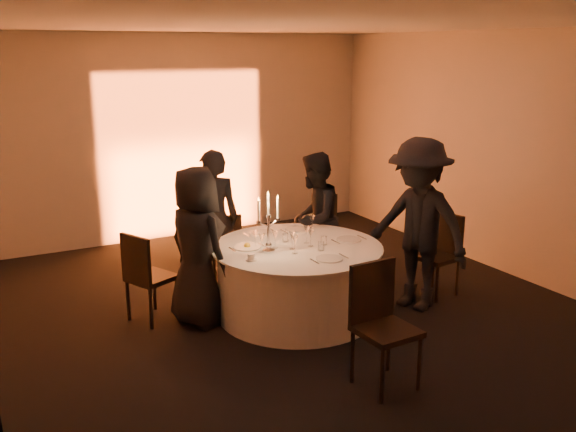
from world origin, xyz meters
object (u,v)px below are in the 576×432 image
chair_right (441,249)px  guest_back_right (314,219)px  candelabra (268,231)px  chair_left (145,273)px  guest_back_left (213,219)px  banquet_table (297,281)px  guest_left (197,247)px  coffee_cup (251,257)px  guest_right (418,225)px  chair_back_left (225,243)px  chair_back_right (322,229)px  chair_front (380,317)px

chair_right → guest_back_right: bearing=-141.7°
chair_right → candelabra: size_ratio=1.49×
chair_left → guest_back_left: (1.03, 0.65, 0.29)m
banquet_table → chair_right: chair_right is taller
chair_left → guest_left: guest_left is taller
chair_left → coffee_cup: (0.84, -0.78, 0.26)m
guest_left → guest_right: guest_right is taller
guest_left → coffee_cup: bearing=-159.0°
chair_back_left → chair_right: 2.57m
guest_back_left → candelabra: 1.29m
chair_back_right → guest_back_left: guest_back_left is taller
guest_back_left → chair_right: bearing=165.2°
coffee_cup → candelabra: bearing=30.2°
guest_back_left → guest_right: guest_right is taller
chair_front → guest_left: size_ratio=0.64×
chair_right → chair_front: bearing=-62.7°
banquet_table → guest_back_right: (0.67, 0.78, 0.41)m
chair_front → guest_back_left: (-0.35, 2.83, 0.23)m
chair_back_left → guest_left: 1.34m
chair_back_right → guest_back_right: (-0.31, -0.33, 0.25)m
chair_front → guest_right: bearing=38.1°
chair_back_left → banquet_table: bearing=110.2°
coffee_cup → candelabra: candelabra is taller
chair_back_left → coffee_cup: 1.61m
chair_back_right → candelabra: (-1.33, -1.14, 0.44)m
chair_left → chair_right: bearing=-128.7°
guest_back_right → banquet_table: bearing=8.5°
chair_back_left → chair_right: size_ratio=0.89×
chair_right → guest_left: 2.83m
chair_back_right → coffee_cup: bearing=0.6°
coffee_cup → candelabra: (0.27, 0.16, 0.19)m
chair_right → guest_back_left: guest_back_left is taller
guest_left → guest_back_right: size_ratio=1.04×
banquet_table → chair_right: 1.79m
banquet_table → chair_front: bearing=-93.1°
coffee_cup → chair_back_left: bearing=76.6°
chair_back_right → chair_right: chair_back_right is taller
banquet_table → chair_left: size_ratio=1.88×
guest_left → coffee_cup: (0.37, -0.48, -0.03)m
banquet_table → coffee_cup: (-0.62, -0.18, 0.42)m
chair_front → candelabra: 1.63m
banquet_table → chair_back_left: size_ratio=2.13×
banquet_table → chair_back_right: bearing=48.5°
chair_back_left → coffee_cup: chair_back_left is taller
banquet_table → guest_left: bearing=163.2°
candelabra → chair_front: bearing=-80.4°
chair_front → guest_left: 2.10m
candelabra → guest_left: bearing=153.2°
chair_back_right → chair_front: size_ratio=0.92×
guest_back_left → guest_left: bearing=78.7°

